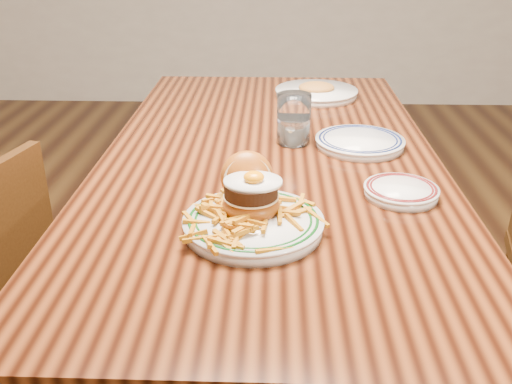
{
  "coord_description": "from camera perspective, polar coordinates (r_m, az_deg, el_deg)",
  "views": [
    {
      "loc": [
        0.01,
        -1.36,
        1.29
      ],
      "look_at": [
        -0.02,
        -0.41,
        0.84
      ],
      "focal_mm": 40.0,
      "sensor_mm": 36.0,
      "label": 1
    }
  ],
  "objects": [
    {
      "name": "rear_plate",
      "position": [
        1.53,
        10.34,
        4.99
      ],
      "size": [
        0.23,
        0.23,
        0.03
      ],
      "rotation": [
        0.0,
        0.0,
        -0.28
      ],
      "color": "silver",
      "rests_on": "table"
    },
    {
      "name": "side_plate",
      "position": [
        1.26,
        14.31,
        0.15
      ],
      "size": [
        0.16,
        0.16,
        0.02
      ],
      "rotation": [
        0.0,
        0.0,
        0.22
      ],
      "color": "silver",
      "rests_on": "table"
    },
    {
      "name": "floor",
      "position": [
        1.87,
        1.15,
        -18.1
      ],
      "size": [
        6.0,
        6.0,
        0.0
      ],
      "primitive_type": "plane",
      "color": "black",
      "rests_on": "ground"
    },
    {
      "name": "far_plate",
      "position": [
        1.97,
        6.06,
        9.92
      ],
      "size": [
        0.28,
        0.28,
        0.05
      ],
      "rotation": [
        0.0,
        0.0,
        0.24
      ],
      "color": "silver",
      "rests_on": "table"
    },
    {
      "name": "main_plate",
      "position": [
        1.09,
        -0.38,
        -1.85
      ],
      "size": [
        0.27,
        0.28,
        0.13
      ],
      "rotation": [
        0.0,
        0.0,
        0.17
      ],
      "color": "silver",
      "rests_on": "table"
    },
    {
      "name": "water_glass",
      "position": [
        1.52,
        3.79,
        7.01
      ],
      "size": [
        0.09,
        0.09,
        0.13
      ],
      "color": "white",
      "rests_on": "table"
    },
    {
      "name": "table",
      "position": [
        1.49,
        1.36,
        0.67
      ],
      "size": [
        0.85,
        1.6,
        0.75
      ],
      "color": "black",
      "rests_on": "floor"
    }
  ]
}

